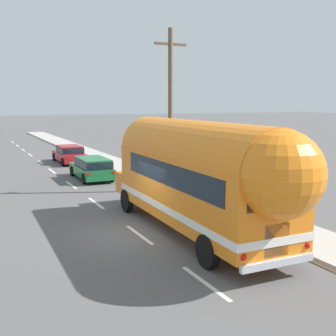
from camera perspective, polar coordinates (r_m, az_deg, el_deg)
The scene contains 7 objects.
ground_plane at distance 15.66m, azimuth -4.23°, elevation -8.77°, with size 300.00×300.00×0.00m, color #565454.
lane_markings at distance 27.78m, azimuth -8.74°, elevation -1.06°, with size 3.83×80.00×0.01m.
sidewalk_slab at distance 26.48m, azimuth -2.42°, elevation -1.29°, with size 2.49×90.00×0.15m, color #ADA89E.
utility_pole at distance 22.32m, azimuth 0.32°, elevation 8.05°, with size 1.80×0.24×8.50m.
painted_bus at distance 14.65m, azimuth 4.45°, elevation -0.73°, with size 2.79×11.53×4.12m.
car_lead at distance 26.51m, azimuth -10.23°, elevation 0.15°, with size 1.95×4.55×1.37m.
car_second at distance 34.28m, azimuth -13.16°, elevation 1.94°, with size 1.96×4.77×1.37m.
Camera 1 is at (-5.55, -13.86, 4.73)m, focal length 45.06 mm.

